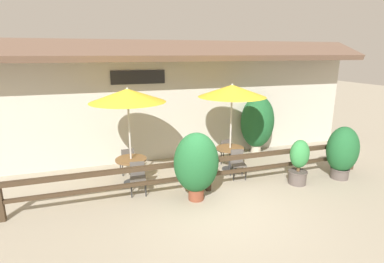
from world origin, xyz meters
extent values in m
plane|color=#9E937F|center=(0.00, 0.00, 0.00)|extent=(60.00, 60.00, 0.00)
cube|color=#BCB7A8|center=(0.00, 4.20, 1.80)|extent=(14.00, 0.40, 3.60)
cube|color=brown|center=(0.00, 3.65, 3.88)|extent=(14.28, 1.48, 0.70)
cube|color=black|center=(-1.42, 3.97, 3.00)|extent=(1.81, 0.04, 0.45)
cube|color=#3D2D1E|center=(0.00, 1.05, 0.89)|extent=(10.40, 0.14, 0.11)
cube|color=#3D2D1E|center=(0.00, 1.05, 0.47)|extent=(10.40, 0.10, 0.09)
cube|color=#3D2D1E|center=(-5.13, 1.05, 0.47)|extent=(0.14, 0.14, 0.95)
cube|color=#3D2D1E|center=(0.00, 1.05, 0.47)|extent=(0.14, 0.14, 0.95)
cube|color=#3D2D1E|center=(5.13, 1.05, 0.47)|extent=(0.14, 0.14, 0.95)
cylinder|color=#B7B2A8|center=(-1.99, 2.25, 1.25)|extent=(0.06, 0.06, 2.51)
cone|color=yellow|center=(-1.99, 2.25, 2.64)|extent=(2.15, 2.15, 0.38)
sphere|color=#B2ADA3|center=(-1.99, 2.25, 2.83)|extent=(0.07, 0.07, 0.07)
cylinder|color=brown|center=(-1.99, 2.25, 0.74)|extent=(0.92, 0.92, 0.05)
cylinder|color=#333333|center=(-1.99, 2.25, 0.36)|extent=(0.07, 0.07, 0.72)
cylinder|color=#333333|center=(-1.99, 2.25, 0.01)|extent=(0.50, 0.50, 0.03)
cube|color=#514C47|center=(-1.91, 1.44, 0.45)|extent=(0.46, 0.46, 0.05)
cube|color=#514C47|center=(-1.89, 1.63, 0.68)|extent=(0.40, 0.08, 0.40)
cylinder|color=#2D2D2D|center=(-2.12, 1.27, 0.21)|extent=(0.04, 0.04, 0.43)
cylinder|color=#2D2D2D|center=(-1.74, 1.23, 0.21)|extent=(0.04, 0.04, 0.43)
cylinder|color=#2D2D2D|center=(-2.08, 1.65, 0.21)|extent=(0.04, 0.04, 0.43)
cylinder|color=#2D2D2D|center=(-1.70, 1.61, 0.21)|extent=(0.04, 0.04, 0.43)
cube|color=#514C47|center=(-2.03, 3.05, 0.45)|extent=(0.46, 0.46, 0.05)
cube|color=#514C47|center=(-2.01, 2.86, 0.68)|extent=(0.40, 0.08, 0.40)
cylinder|color=#2D2D2D|center=(-1.86, 3.26, 0.21)|extent=(0.04, 0.04, 0.43)
cylinder|color=#2D2D2D|center=(-2.24, 3.22, 0.21)|extent=(0.04, 0.04, 0.43)
cylinder|color=#2D2D2D|center=(-1.82, 2.88, 0.21)|extent=(0.04, 0.04, 0.43)
cylinder|color=#2D2D2D|center=(-2.20, 2.85, 0.21)|extent=(0.04, 0.04, 0.43)
cylinder|color=#B7B2A8|center=(1.26, 2.30, 1.25)|extent=(0.06, 0.06, 2.51)
cone|color=yellow|center=(1.26, 2.30, 2.64)|extent=(2.15, 2.15, 0.38)
sphere|color=#B2ADA3|center=(1.26, 2.30, 2.83)|extent=(0.07, 0.07, 0.07)
cylinder|color=brown|center=(1.26, 2.30, 0.74)|extent=(0.92, 0.92, 0.05)
cylinder|color=#333333|center=(1.26, 2.30, 0.36)|extent=(0.07, 0.07, 0.72)
cylinder|color=#333333|center=(1.26, 2.30, 0.01)|extent=(0.50, 0.50, 0.03)
cube|color=#514C47|center=(1.20, 1.56, 0.45)|extent=(0.49, 0.49, 0.05)
cube|color=#514C47|center=(1.23, 1.74, 0.68)|extent=(0.40, 0.11, 0.40)
cylinder|color=#2D2D2D|center=(0.97, 1.41, 0.21)|extent=(0.04, 0.04, 0.43)
cylinder|color=#2D2D2D|center=(1.35, 1.33, 0.21)|extent=(0.04, 0.04, 0.43)
cylinder|color=#2D2D2D|center=(1.05, 1.78, 0.21)|extent=(0.04, 0.04, 0.43)
cylinder|color=#2D2D2D|center=(1.42, 1.71, 0.21)|extent=(0.04, 0.04, 0.43)
cube|color=#514C47|center=(1.32, 3.04, 0.45)|extent=(0.50, 0.50, 0.05)
cube|color=#514C47|center=(1.36, 2.85, 0.68)|extent=(0.40, 0.12, 0.40)
cylinder|color=#2D2D2D|center=(1.46, 3.26, 0.21)|extent=(0.04, 0.04, 0.43)
cylinder|color=#2D2D2D|center=(1.09, 3.18, 0.21)|extent=(0.04, 0.04, 0.43)
cylinder|color=#2D2D2D|center=(1.55, 2.89, 0.21)|extent=(0.04, 0.04, 0.43)
cylinder|color=#2D2D2D|center=(1.18, 2.81, 0.21)|extent=(0.04, 0.04, 0.43)
cylinder|color=brown|center=(-0.50, 0.65, 0.18)|extent=(0.42, 0.42, 0.37)
cylinder|color=brown|center=(-0.50, 0.65, 0.35)|extent=(0.45, 0.45, 0.04)
ellipsoid|color=#1E5B2D|center=(-0.50, 0.65, 1.04)|extent=(1.18, 1.06, 1.59)
cylinder|color=#564C47|center=(2.69, 0.63, 0.20)|extent=(0.51, 0.51, 0.40)
cylinder|color=#564C47|center=(2.69, 0.63, 0.38)|extent=(0.55, 0.55, 0.04)
cylinder|color=brown|center=(2.69, 0.63, 0.53)|extent=(0.09, 0.09, 0.25)
ellipsoid|color=#338442|center=(2.69, 0.63, 0.94)|extent=(0.57, 0.51, 0.84)
cylinder|color=#564C47|center=(4.21, 0.57, 0.17)|extent=(0.52, 0.52, 0.33)
cylinder|color=#564C47|center=(4.21, 0.57, 0.31)|extent=(0.57, 0.57, 0.04)
ellipsoid|color=#1E5B2D|center=(4.21, 0.57, 0.94)|extent=(0.97, 0.88, 1.43)
cylinder|color=#B7AD99|center=(2.97, 3.55, 0.20)|extent=(0.38, 0.38, 0.40)
cylinder|color=#B7AD99|center=(2.97, 3.55, 0.38)|extent=(0.41, 0.41, 0.04)
ellipsoid|color=#1E5B2D|center=(2.97, 3.55, 1.25)|extent=(1.28, 1.16, 2.00)
camera|label=1|loc=(-2.89, -6.23, 3.79)|focal=28.00mm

